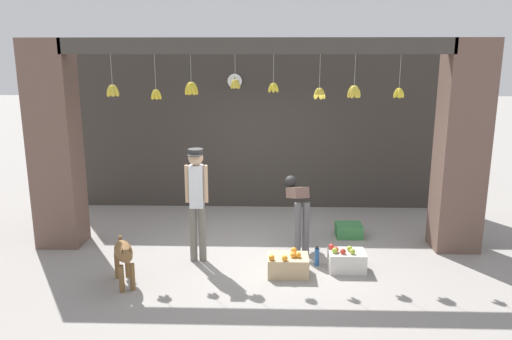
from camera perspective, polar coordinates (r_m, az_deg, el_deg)
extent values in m
plane|color=gray|center=(8.10, -0.08, -9.35)|extent=(60.00, 60.00, 0.00)
cube|color=#38332D|center=(10.07, 0.36, 4.99)|extent=(7.76, 0.12, 3.33)
cube|color=brown|center=(8.64, -21.98, 2.63)|extent=(0.70, 0.60, 3.33)
cube|color=brown|center=(8.46, 22.43, 2.39)|extent=(0.70, 0.60, 3.33)
cube|color=#3D3833|center=(7.60, -0.06, 14.00)|extent=(5.86, 0.24, 0.24)
cylinder|color=#B2AD99|center=(7.93, -16.21, 10.96)|extent=(0.01, 0.01, 0.45)
ellipsoid|color=gold|center=(7.93, -15.72, 8.72)|extent=(0.13, 0.07, 0.20)
ellipsoid|color=gold|center=(7.98, -15.85, 8.74)|extent=(0.09, 0.13, 0.21)
ellipsoid|color=gold|center=(7.98, -16.27, 8.71)|extent=(0.12, 0.11, 0.21)
ellipsoid|color=gold|center=(7.93, -16.40, 8.67)|extent=(0.12, 0.11, 0.21)
ellipsoid|color=gold|center=(7.89, -16.06, 8.68)|extent=(0.09, 0.13, 0.21)
cylinder|color=#B2AD99|center=(7.82, -11.47, 10.92)|extent=(0.01, 0.01, 0.53)
ellipsoid|color=yellow|center=(7.83, -11.06, 8.47)|extent=(0.11, 0.06, 0.17)
ellipsoid|color=yellow|center=(7.87, -11.20, 8.49)|extent=(0.08, 0.11, 0.17)
ellipsoid|color=yellow|center=(7.87, -11.56, 8.47)|extent=(0.10, 0.09, 0.18)
ellipsoid|color=yellow|center=(7.82, -11.64, 8.44)|extent=(0.10, 0.09, 0.18)
ellipsoid|color=yellow|center=(7.80, -11.33, 8.44)|extent=(0.08, 0.11, 0.17)
cylinder|color=#B2AD99|center=(7.72, -7.47, 11.46)|extent=(0.01, 0.01, 0.41)
ellipsoid|color=yellow|center=(7.73, -7.00, 9.24)|extent=(0.14, 0.08, 0.22)
ellipsoid|color=yellow|center=(7.77, -7.11, 9.26)|extent=(0.12, 0.13, 0.23)
ellipsoid|color=yellow|center=(7.79, -7.43, 9.26)|extent=(0.09, 0.14, 0.22)
ellipsoid|color=yellow|center=(7.76, -7.73, 9.24)|extent=(0.14, 0.11, 0.22)
ellipsoid|color=yellow|center=(7.72, -7.78, 9.21)|extent=(0.14, 0.11, 0.22)
ellipsoid|color=yellow|center=(7.68, -7.55, 9.20)|extent=(0.09, 0.14, 0.22)
ellipsoid|color=yellow|center=(7.69, -7.20, 9.21)|extent=(0.12, 0.13, 0.23)
cylinder|color=#B2AD99|center=(7.64, -2.41, 11.70)|extent=(0.01, 0.01, 0.37)
ellipsoid|color=gold|center=(7.65, -2.09, 9.79)|extent=(0.10, 0.06, 0.16)
ellipsoid|color=gold|center=(7.68, -2.19, 9.81)|extent=(0.09, 0.09, 0.17)
ellipsoid|color=gold|center=(7.69, -2.43, 9.81)|extent=(0.07, 0.10, 0.16)
ellipsoid|color=gold|center=(7.67, -2.65, 9.80)|extent=(0.10, 0.08, 0.16)
ellipsoid|color=gold|center=(7.63, -2.66, 9.78)|extent=(0.10, 0.08, 0.16)
ellipsoid|color=gold|center=(7.61, -2.47, 9.78)|extent=(0.07, 0.10, 0.16)
ellipsoid|color=gold|center=(7.62, -2.22, 9.78)|extent=(0.09, 0.09, 0.17)
cylinder|color=#B2AD99|center=(7.62, 2.02, 11.50)|extent=(0.01, 0.01, 0.42)
ellipsoid|color=yellow|center=(7.63, 2.31, 9.38)|extent=(0.11, 0.06, 0.16)
ellipsoid|color=yellow|center=(7.67, 2.00, 9.40)|extent=(0.06, 0.11, 0.16)
ellipsoid|color=yellow|center=(7.63, 1.70, 9.39)|extent=(0.11, 0.06, 0.16)
ellipsoid|color=yellow|center=(7.59, 2.01, 9.36)|extent=(0.06, 0.11, 0.16)
cylinder|color=#B2AD99|center=(7.67, 7.31, 11.14)|extent=(0.01, 0.01, 0.50)
ellipsoid|color=gold|center=(7.69, 7.60, 8.65)|extent=(0.13, 0.07, 0.19)
ellipsoid|color=gold|center=(7.73, 7.32, 8.68)|extent=(0.09, 0.12, 0.20)
ellipsoid|color=gold|center=(7.71, 6.93, 8.68)|extent=(0.12, 0.10, 0.20)
ellipsoid|color=gold|center=(7.66, 6.97, 8.65)|extent=(0.12, 0.10, 0.20)
ellipsoid|color=gold|center=(7.65, 7.38, 8.63)|extent=(0.09, 0.12, 0.20)
cylinder|color=#B2AD99|center=(7.69, 11.25, 11.15)|extent=(0.01, 0.01, 0.46)
ellipsoid|color=gold|center=(7.71, 11.52, 8.76)|extent=(0.14, 0.07, 0.21)
ellipsoid|color=gold|center=(7.75, 11.28, 8.79)|extent=(0.11, 0.13, 0.22)
ellipsoid|color=gold|center=(7.74, 10.89, 8.80)|extent=(0.11, 0.13, 0.22)
ellipsoid|color=gold|center=(7.70, 10.75, 8.78)|extent=(0.14, 0.07, 0.21)
ellipsoid|color=gold|center=(7.66, 11.00, 8.75)|extent=(0.11, 0.13, 0.22)
ellipsoid|color=gold|center=(7.66, 11.39, 8.74)|extent=(0.11, 0.13, 0.22)
cylinder|color=#B2AD99|center=(7.80, 16.15, 10.78)|extent=(0.01, 0.01, 0.49)
ellipsoid|color=yellow|center=(7.83, 16.30, 8.44)|extent=(0.11, 0.06, 0.17)
ellipsoid|color=yellow|center=(7.86, 15.93, 8.48)|extent=(0.06, 0.11, 0.17)
ellipsoid|color=yellow|center=(7.81, 15.71, 8.46)|extent=(0.11, 0.06, 0.17)
ellipsoid|color=yellow|center=(7.78, 16.08, 8.42)|extent=(0.06, 0.11, 0.17)
ellipsoid|color=brown|center=(7.11, -14.93, -8.94)|extent=(0.46, 0.64, 0.24)
cylinder|color=brown|center=(7.03, -13.94, -11.77)|extent=(0.07, 0.07, 0.38)
cylinder|color=brown|center=(7.01, -15.12, -11.90)|extent=(0.07, 0.07, 0.38)
cylinder|color=brown|center=(7.44, -14.48, -10.37)|extent=(0.07, 0.07, 0.38)
cylinder|color=brown|center=(7.42, -15.59, -10.48)|extent=(0.07, 0.07, 0.38)
ellipsoid|color=brown|center=(6.79, -14.58, -9.51)|extent=(0.23, 0.26, 0.16)
cone|color=brown|center=(6.76, -14.22, -8.80)|extent=(0.05, 0.05, 0.07)
cone|color=brown|center=(6.75, -15.02, -8.89)|extent=(0.05, 0.05, 0.07)
cylinder|color=brown|center=(7.40, -15.29, -7.86)|extent=(0.12, 0.19, 0.24)
cylinder|color=#6B665B|center=(7.67, -6.14, -7.30)|extent=(0.11, 0.11, 0.86)
cylinder|color=#6B665B|center=(7.70, -7.18, -7.28)|extent=(0.11, 0.11, 0.86)
cube|color=silver|center=(7.46, -6.82, -1.87)|extent=(0.20, 0.17, 0.64)
cylinder|color=tan|center=(7.43, -5.76, -1.59)|extent=(0.06, 0.06, 0.57)
cylinder|color=tan|center=(7.47, -7.89, -1.57)|extent=(0.06, 0.06, 0.57)
sphere|color=tan|center=(7.36, -6.91, 1.39)|extent=(0.22, 0.22, 0.22)
cylinder|color=#2D2D2D|center=(7.34, -6.93, 2.11)|extent=(0.23, 0.23, 0.08)
cube|color=#2D2D2D|center=(7.24, -7.06, 1.68)|extent=(0.19, 0.12, 0.01)
cylinder|color=#56565B|center=(7.87, 4.76, -6.75)|extent=(0.11, 0.11, 0.86)
cylinder|color=#56565B|center=(7.90, 5.74, -6.68)|extent=(0.11, 0.11, 0.86)
cube|color=brown|center=(8.00, 4.73, -2.59)|extent=(0.36, 0.66, 0.32)
sphere|color=black|center=(8.35, 4.00, -1.34)|extent=(0.21, 0.21, 0.21)
cube|color=tan|center=(7.30, 3.68, -10.82)|extent=(0.58, 0.42, 0.28)
sphere|color=orange|center=(7.37, 4.35, -9.12)|extent=(0.09, 0.09, 0.09)
sphere|color=orange|center=(7.09, 3.31, -10.03)|extent=(0.09, 0.09, 0.09)
sphere|color=orange|center=(7.10, 1.81, -9.98)|extent=(0.09, 0.09, 0.09)
sphere|color=orange|center=(7.21, 4.84, -9.66)|extent=(0.09, 0.09, 0.09)
sphere|color=orange|center=(7.20, 4.28, -9.66)|extent=(0.09, 0.09, 0.09)
cube|color=silver|center=(7.54, 10.33, -10.17)|extent=(0.53, 0.38, 0.29)
sphere|color=#99B238|center=(7.41, 10.97, -9.14)|extent=(0.09, 0.09, 0.09)
sphere|color=#99B238|center=(7.50, 10.65, -8.83)|extent=(0.09, 0.09, 0.09)
sphere|color=red|center=(7.43, 9.12, -8.98)|extent=(0.09, 0.09, 0.09)
sphere|color=#99B238|center=(7.39, 9.00, -9.10)|extent=(0.09, 0.09, 0.09)
sphere|color=red|center=(7.53, 8.61, -8.65)|extent=(0.09, 0.09, 0.09)
sphere|color=red|center=(7.39, 9.91, -9.15)|extent=(0.09, 0.09, 0.09)
cube|color=#387A42|center=(8.86, 10.55, -6.78)|extent=(0.45, 0.39, 0.22)
cylinder|color=#2D60AD|center=(7.63, 6.97, -9.84)|extent=(0.07, 0.07, 0.27)
cylinder|color=black|center=(7.58, 7.00, -8.81)|extent=(0.04, 0.04, 0.03)
cylinder|color=black|center=(9.94, -2.44, 10.13)|extent=(0.30, 0.01, 0.30)
cylinder|color=white|center=(9.93, -2.45, 10.13)|extent=(0.28, 0.02, 0.28)
cube|color=black|center=(9.91, -2.45, 10.31)|extent=(0.01, 0.01, 0.08)
cube|color=black|center=(9.91, -2.20, 10.13)|extent=(0.11, 0.01, 0.01)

